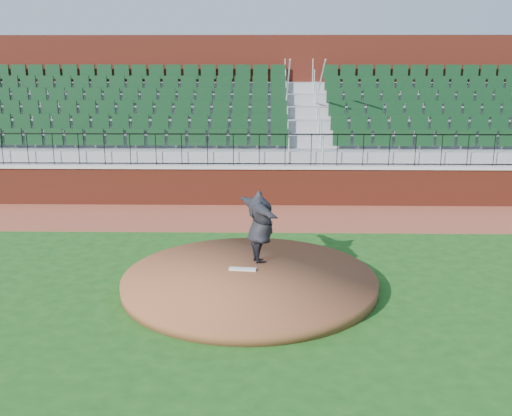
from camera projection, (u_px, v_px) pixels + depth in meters
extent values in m
plane|color=#184915|center=(255.00, 285.00, 12.60)|extent=(90.00, 90.00, 0.00)
cube|color=brown|center=(258.00, 217.00, 17.82)|extent=(34.00, 3.20, 0.01)
cube|color=maroon|center=(259.00, 186.00, 19.22)|extent=(34.00, 0.35, 1.20)
cube|color=#B7B7B7|center=(259.00, 167.00, 19.06)|extent=(34.00, 0.45, 0.10)
cube|color=maroon|center=(261.00, 105.00, 24.03)|extent=(34.00, 0.50, 5.50)
cylinder|color=brown|center=(250.00, 281.00, 12.45)|extent=(5.34, 5.34, 0.25)
cube|color=silver|center=(243.00, 269.00, 12.74)|extent=(0.60, 0.21, 0.04)
imported|color=black|center=(260.00, 227.00, 13.06)|extent=(1.26, 2.07, 1.64)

